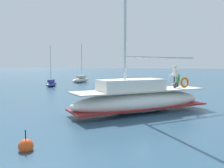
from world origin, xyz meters
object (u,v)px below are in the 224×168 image
moored_sloop_far (81,80)px  moored_cutter_right (52,83)px  mooring_buoy (26,146)px  main_sailboat (140,99)px

moored_sloop_far → moored_cutter_right: (-8.18, 0.41, -0.09)m
moored_cutter_right → mooring_buoy: (-21.99, -14.02, -0.29)m
moored_cutter_right → main_sailboat: bearing=-130.3°
moored_sloop_far → moored_cutter_right: moored_sloop_far is taller
main_sailboat → moored_cutter_right: bearing=49.7°
mooring_buoy → moored_sloop_far: bearing=24.3°
moored_sloop_far → mooring_buoy: moored_sloop_far is taller
moored_cutter_right → mooring_buoy: 26.08m
main_sailboat → mooring_buoy: bearing=164.9°
main_sailboat → moored_sloop_far: (21.94, 15.82, -0.36)m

